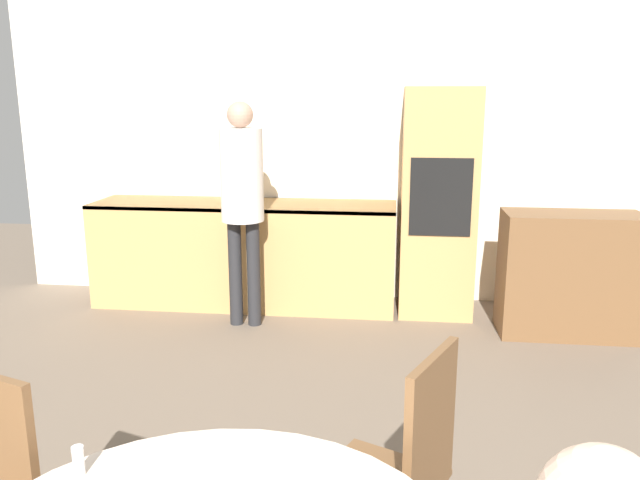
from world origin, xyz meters
name	(u,v)px	position (x,y,z in m)	size (l,w,h in m)	color
wall_back	(357,151)	(0.00, 5.32, 1.30)	(6.10, 0.05, 2.60)	silver
kitchen_counter	(245,252)	(-0.92, 4.98, 0.46)	(2.55, 0.60, 0.89)	tan
oven_unit	(438,203)	(0.69, 4.99, 0.92)	(0.59, 0.59, 1.83)	tan
sideboard	(570,275)	(1.65, 4.57, 0.46)	(1.00, 0.45, 0.93)	brown
chair_far_right	(404,468)	(0.38, 1.81, 0.53)	(0.53, 0.53, 0.96)	brown
person_standing	(242,189)	(-0.81, 4.48, 1.08)	(0.32, 0.32, 1.72)	#262628
salt_shaker	(78,461)	(-0.52, 1.37, 0.77)	(0.03, 0.03, 0.09)	white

